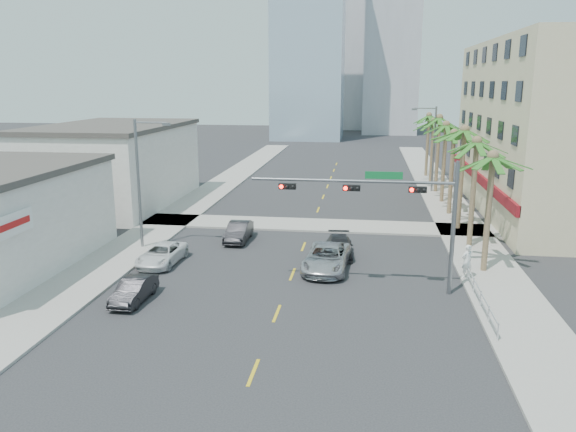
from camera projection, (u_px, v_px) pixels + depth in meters
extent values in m
plane|color=#262628|center=(262.00, 350.00, 24.55)|extent=(260.00, 260.00, 0.00)
cube|color=gray|center=(468.00, 237.00, 42.17)|extent=(4.00, 120.00, 0.15)
cube|color=gray|center=(162.00, 226.00, 45.42)|extent=(4.00, 120.00, 0.15)
cube|color=gray|center=(312.00, 225.00, 45.72)|extent=(80.00, 4.00, 0.15)
cube|color=beige|center=(573.00, 128.00, 48.73)|extent=(15.00, 28.00, 15.00)
cube|color=maroon|center=(479.00, 178.00, 50.80)|extent=(0.30, 28.00, 0.80)
cube|color=beige|center=(114.00, 167.00, 53.32)|extent=(11.00, 18.00, 7.20)
cube|color=#99B2C6|center=(309.00, 17.00, 111.57)|extent=(14.00, 14.00, 48.00)
cube|color=#ADADB2|center=(341.00, 43.00, 140.49)|extent=(16.00, 16.00, 42.00)
cylinder|color=slate|center=(453.00, 231.00, 30.20)|extent=(0.24, 0.24, 7.20)
cylinder|color=slate|center=(352.00, 181.00, 30.34)|extent=(11.00, 0.16, 0.16)
cube|color=#0C662D|center=(384.00, 175.00, 30.03)|extent=(2.00, 0.05, 0.40)
cube|color=black|center=(418.00, 190.00, 29.80)|extent=(0.95, 0.28, 0.32)
sphere|color=#FF0C05|center=(412.00, 190.00, 29.69)|extent=(0.22, 0.22, 0.22)
cube|color=black|center=(352.00, 188.00, 30.28)|extent=(0.95, 0.28, 0.32)
sphere|color=#FF0C05|center=(345.00, 188.00, 30.17)|extent=(0.22, 0.22, 0.22)
cube|color=black|center=(287.00, 186.00, 30.75)|extent=(0.95, 0.28, 0.32)
sphere|color=#FF0C05|center=(281.00, 187.00, 30.64)|extent=(0.22, 0.22, 0.22)
cylinder|color=brown|center=(488.00, 216.00, 33.70)|extent=(0.36, 0.36, 7.20)
cylinder|color=brown|center=(473.00, 196.00, 38.67)|extent=(0.36, 0.36, 7.56)
cylinder|color=brown|center=(461.00, 181.00, 43.63)|extent=(0.36, 0.36, 7.92)
cylinder|color=brown|center=(451.00, 175.00, 48.73)|extent=(0.36, 0.36, 7.20)
cylinder|color=brown|center=(444.00, 164.00, 53.69)|extent=(0.36, 0.36, 7.56)
cylinder|color=brown|center=(437.00, 155.00, 58.66)|extent=(0.36, 0.36, 7.92)
cylinder|color=brown|center=(432.00, 153.00, 63.75)|extent=(0.36, 0.36, 7.20)
cylinder|color=brown|center=(427.00, 146.00, 68.72)|extent=(0.36, 0.36, 7.56)
cylinder|color=slate|center=(139.00, 186.00, 38.50)|extent=(0.20, 0.20, 9.00)
cylinder|color=slate|center=(150.00, 122.00, 37.36)|extent=(2.20, 0.12, 0.12)
cube|color=slate|center=(166.00, 124.00, 37.23)|extent=(0.50, 0.25, 0.18)
cylinder|color=slate|center=(434.00, 150.00, 58.59)|extent=(0.20, 0.20, 9.00)
cylinder|color=slate|center=(425.00, 108.00, 57.74)|extent=(2.20, 0.12, 0.12)
cube|color=slate|center=(414.00, 109.00, 57.91)|extent=(0.50, 0.25, 0.18)
cylinder|color=silver|center=(481.00, 299.00, 28.80)|extent=(0.08, 8.00, 0.08)
cylinder|color=silver|center=(481.00, 293.00, 28.72)|extent=(0.08, 8.00, 0.08)
cylinder|color=silver|center=(498.00, 334.00, 24.96)|extent=(0.08, 0.08, 1.00)
cylinder|color=silver|center=(489.00, 316.00, 26.89)|extent=(0.08, 0.08, 1.00)
cylinder|color=silver|center=(481.00, 300.00, 28.82)|extent=(0.08, 0.08, 1.00)
cylinder|color=silver|center=(474.00, 286.00, 30.74)|extent=(0.08, 0.08, 1.00)
cylinder|color=silver|center=(467.00, 274.00, 32.67)|extent=(0.08, 0.08, 1.00)
imported|color=black|center=(134.00, 290.00, 29.85)|extent=(1.40, 3.84, 1.26)
imported|color=white|center=(162.00, 254.00, 36.01)|extent=(2.36, 4.75, 1.29)
imported|color=black|center=(239.00, 232.00, 41.30)|extent=(1.52, 4.25, 1.40)
imported|color=#B7B6BB|center=(327.00, 258.00, 34.84)|extent=(3.00, 5.82, 1.57)
imported|color=black|center=(339.00, 246.00, 37.81)|extent=(2.08, 4.44, 1.25)
imported|color=white|center=(467.00, 261.00, 32.98)|extent=(0.88, 0.80, 2.02)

